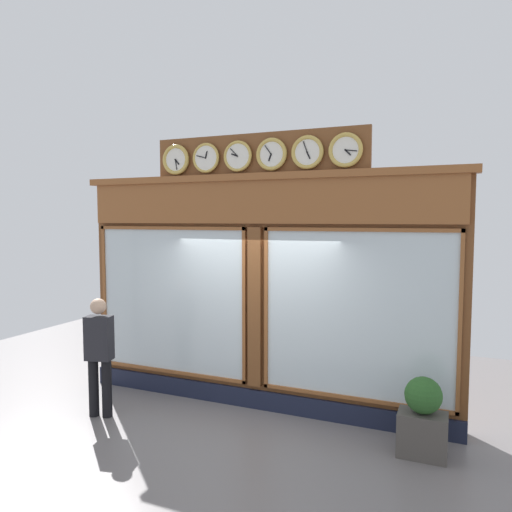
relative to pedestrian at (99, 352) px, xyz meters
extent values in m
cube|color=brown|center=(-1.91, -1.29, 0.74)|extent=(5.75, 0.30, 3.35)
cube|color=#191E33|center=(-1.91, -1.12, -0.79)|extent=(5.75, 0.08, 0.28)
cube|color=brown|center=(-1.91, -1.10, 2.11)|extent=(5.64, 0.08, 0.62)
cube|color=brown|center=(-1.91, -1.12, 2.47)|extent=(5.87, 0.20, 0.10)
cube|color=silver|center=(-3.38, -1.13, 0.59)|extent=(2.53, 0.02, 2.23)
cube|color=brown|center=(-3.38, -1.11, 1.73)|extent=(2.63, 0.04, 0.05)
cube|color=brown|center=(-3.38, -1.11, -0.56)|extent=(2.63, 0.04, 0.05)
cube|color=brown|center=(-4.66, -1.11, 0.59)|extent=(0.05, 0.04, 2.33)
cube|color=brown|center=(-2.09, -1.11, 0.59)|extent=(0.05, 0.04, 2.33)
cube|color=silver|center=(-0.45, -1.13, 0.59)|extent=(2.53, 0.02, 2.23)
cube|color=brown|center=(-0.45, -1.11, 1.73)|extent=(2.63, 0.04, 0.05)
cube|color=brown|center=(-0.45, -1.11, -0.56)|extent=(2.63, 0.04, 0.05)
cube|color=brown|center=(0.84, -1.11, 0.59)|extent=(0.05, 0.04, 2.33)
cube|color=brown|center=(-1.74, -1.11, 0.59)|extent=(0.05, 0.04, 2.33)
cube|color=brown|center=(-1.91, -1.11, 0.59)|extent=(0.20, 0.10, 2.33)
cube|color=brown|center=(-1.91, -1.16, 2.77)|extent=(3.24, 0.06, 0.64)
cylinder|color=white|center=(-3.22, -1.08, 2.77)|extent=(0.37, 0.02, 0.37)
torus|color=gold|center=(-3.22, -1.08, 2.77)|extent=(0.46, 0.06, 0.46)
cube|color=black|center=(-3.25, -1.07, 2.73)|extent=(0.08, 0.01, 0.08)
cube|color=black|center=(-3.29, -1.07, 2.76)|extent=(0.16, 0.01, 0.03)
sphere|color=black|center=(-3.22, -1.07, 2.77)|extent=(0.02, 0.02, 0.02)
cylinder|color=white|center=(-2.69, -1.08, 2.77)|extent=(0.37, 0.02, 0.37)
torus|color=gold|center=(-2.69, -1.08, 2.77)|extent=(0.46, 0.06, 0.46)
cube|color=black|center=(-2.72, -1.07, 2.72)|extent=(0.06, 0.01, 0.10)
cube|color=black|center=(-2.67, -1.07, 2.84)|extent=(0.07, 0.01, 0.15)
sphere|color=black|center=(-2.69, -1.07, 2.77)|extent=(0.02, 0.02, 0.02)
cylinder|color=white|center=(-2.17, -1.08, 2.77)|extent=(0.37, 0.02, 0.37)
torus|color=gold|center=(-2.17, -1.08, 2.77)|extent=(0.46, 0.06, 0.46)
cube|color=black|center=(-2.16, -1.07, 2.72)|extent=(0.05, 0.01, 0.10)
cube|color=black|center=(-2.13, -1.07, 2.83)|extent=(0.10, 0.01, 0.13)
sphere|color=black|center=(-2.17, -1.07, 2.77)|extent=(0.02, 0.02, 0.02)
cylinder|color=white|center=(-1.65, -1.08, 2.77)|extent=(0.37, 0.02, 0.37)
torus|color=gold|center=(-1.65, -1.08, 2.77)|extent=(0.44, 0.04, 0.44)
cube|color=black|center=(-1.61, -1.07, 2.79)|extent=(0.10, 0.01, 0.05)
cube|color=black|center=(-1.60, -1.07, 2.83)|extent=(0.12, 0.01, 0.12)
sphere|color=black|center=(-1.65, -1.07, 2.77)|extent=(0.02, 0.02, 0.02)
cylinder|color=white|center=(-1.13, -1.08, 2.77)|extent=(0.37, 0.02, 0.37)
torus|color=gold|center=(-1.13, -1.08, 2.77)|extent=(0.44, 0.04, 0.44)
cube|color=black|center=(-1.15, -1.07, 2.82)|extent=(0.05, 0.01, 0.10)
cube|color=black|center=(-1.06, -1.07, 2.79)|extent=(0.15, 0.01, 0.05)
sphere|color=black|center=(-1.13, -1.07, 2.77)|extent=(0.02, 0.02, 0.02)
cylinder|color=white|center=(-0.61, -1.08, 2.77)|extent=(0.37, 0.02, 0.37)
torus|color=gold|center=(-0.61, -1.08, 2.77)|extent=(0.46, 0.06, 0.46)
cube|color=black|center=(-0.64, -1.07, 2.73)|extent=(0.08, 0.01, 0.09)
cube|color=black|center=(-0.62, -1.07, 2.69)|extent=(0.04, 0.01, 0.16)
sphere|color=black|center=(-0.61, -1.07, 2.77)|extent=(0.02, 0.02, 0.02)
cylinder|color=black|center=(0.10, 0.02, -0.52)|extent=(0.14, 0.14, 0.82)
cylinder|color=black|center=(-0.10, -0.02, -0.52)|extent=(0.14, 0.14, 0.82)
cube|color=#232328|center=(0.00, 0.00, 0.20)|extent=(0.40, 0.30, 0.62)
sphere|color=tan|center=(0.00, 0.00, 0.65)|extent=(0.22, 0.22, 0.22)
cube|color=#4C4742|center=(-4.29, -0.58, -0.67)|extent=(0.56, 0.36, 0.52)
sphere|color=#285623|center=(-4.29, -0.58, -0.19)|extent=(0.43, 0.43, 0.43)
camera|label=1|loc=(-4.63, 5.23, 1.87)|focal=33.66mm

